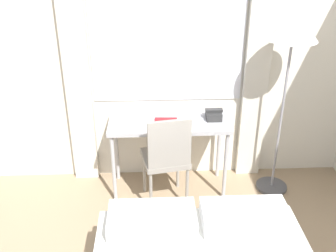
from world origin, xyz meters
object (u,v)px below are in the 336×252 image
Objects in this scene: telephone at (214,115)px; desk at (169,128)px; desk_chair at (167,155)px; book at (166,123)px; standing_lamp at (292,39)px.

desk is at bearing -175.55° from telephone.
desk is at bearing 72.29° from desk_chair.
desk_chair is at bearing -90.42° from book.
desk_chair is at bearing -169.37° from standing_lamp.
desk_chair is 4.27× the size of book.
telephone is (0.46, 0.29, 0.26)m from desk_chair.
standing_lamp reaches higher than desk_chair.
desk_chair is at bearing -97.36° from desk.
desk is 5.17× the size of book.
book is at bearing 79.23° from desk_chair.
book is (0.00, 0.20, 0.23)m from desk_chair.
desk_chair is 5.67× the size of telephone.
telephone reaches higher than book.
standing_lamp is at bearing -2.97° from desk.
desk is 0.29m from desk_chair.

